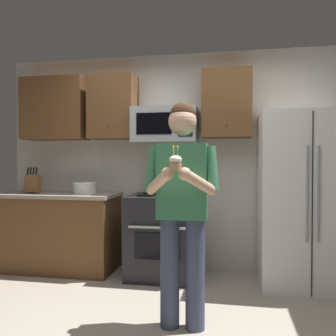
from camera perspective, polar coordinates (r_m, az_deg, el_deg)
wall_back at (r=4.23m, az=2.23°, el=1.09°), size 4.40×0.10×2.60m
oven_range at (r=3.96m, az=-0.78°, el=-11.13°), size 0.76×0.70×0.93m
microwave at (r=4.01m, az=-0.45°, el=7.10°), size 0.74×0.41×0.40m
refrigerator at (r=3.86m, az=21.63°, el=-4.94°), size 0.90×0.75×1.80m
cabinet_row_upper at (r=4.23m, az=-8.11°, el=9.91°), size 2.78×0.36×0.76m
counter_left at (r=4.41m, az=-17.78°, el=-9.91°), size 1.44×0.66×0.92m
knife_block at (r=4.44m, az=-21.44°, el=-2.41°), size 0.16×0.15×0.32m
bowl_large_white at (r=4.22m, az=-13.70°, el=-3.17°), size 0.28×0.28×0.13m
person at (r=2.67m, az=2.37°, el=-5.48°), size 0.60×0.48×1.76m
cupcake at (r=2.33m, az=1.26°, el=0.87°), size 0.09×0.09×0.17m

